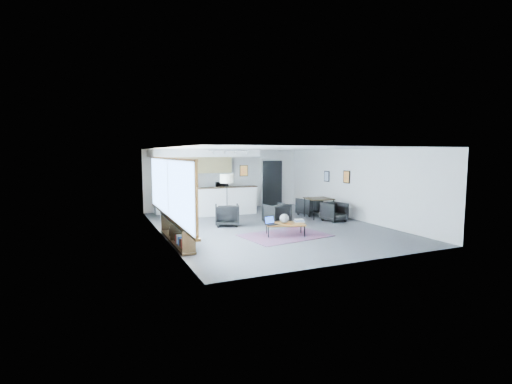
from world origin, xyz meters
name	(u,v)px	position (x,y,z in m)	size (l,w,h in m)	color
room	(269,188)	(0.00, 0.00, 1.30)	(7.02, 9.02, 2.62)	#47474A
window	(169,190)	(-3.46, -0.90, 1.46)	(0.10, 5.95, 1.66)	#8CBFFF
console	(177,231)	(-3.30, -1.05, 0.33)	(0.35, 3.00, 0.80)	black
kitchenette	(203,179)	(-1.20, 3.71, 1.38)	(4.20, 1.96, 2.60)	white
doorway	(272,183)	(2.30, 4.42, 1.07)	(1.10, 0.12, 2.15)	black
track_light	(229,151)	(-0.59, 2.20, 2.53)	(1.60, 0.07, 0.15)	silver
wall_art_lower	(347,177)	(3.47, 0.40, 1.55)	(0.03, 0.38, 0.48)	black
wall_art_upper	(327,176)	(3.47, 1.70, 1.50)	(0.03, 0.34, 0.44)	black
kilim_rug	(285,235)	(-0.16, -1.46, 0.01)	(2.68, 2.02, 0.01)	#522D44
coffee_table	(285,224)	(-0.16, -1.46, 0.35)	(1.29, 0.96, 0.38)	brown
laptop	(271,222)	(-0.64, -1.45, 0.44)	(0.38, 0.33, 0.24)	black
ceramic_pot	(284,219)	(-0.18, -1.45, 0.52)	(0.28, 0.28, 0.28)	gray
book_stack	(299,221)	(0.32, -1.46, 0.42)	(0.35, 0.31, 0.09)	silver
coaster	(289,224)	(-0.14, -1.64, 0.38)	(0.11, 0.11, 0.01)	#E5590C
armchair_left	(227,214)	(-1.24, 0.67, 0.40)	(0.78, 0.73, 0.81)	black
armchair_right	(277,213)	(0.46, 0.32, 0.39)	(0.76, 0.71, 0.78)	black
floor_lamp	(227,180)	(-0.97, 1.43, 1.49)	(0.60, 0.60, 1.71)	black
dining_table	(319,200)	(2.44, 0.71, 0.69)	(0.98, 0.98, 0.76)	black
dining_chair_near	(334,212)	(2.57, -0.12, 0.32)	(0.63, 0.59, 0.64)	black
dining_chair_far	(309,207)	(2.43, 1.39, 0.33)	(0.64, 0.60, 0.66)	black
microwave	(222,185)	(-0.24, 4.15, 1.10)	(0.50, 0.28, 0.34)	black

